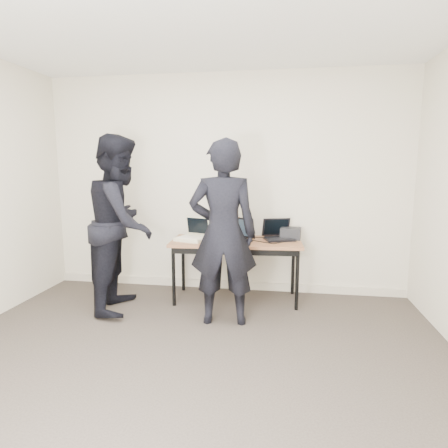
% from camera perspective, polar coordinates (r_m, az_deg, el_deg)
% --- Properties ---
extents(room, '(4.60, 4.60, 2.80)m').
position_cam_1_polar(room, '(2.52, -7.94, 3.36)').
color(room, '#3D352F').
rests_on(room, ground).
extents(desk, '(1.54, 0.74, 0.72)m').
position_cam_1_polar(desk, '(4.37, 1.84, -3.29)').
color(desk, brown).
rests_on(desk, ground).
extents(laptop_beige, '(0.41, 0.40, 0.27)m').
position_cam_1_polar(laptop_beige, '(4.40, -4.73, -1.75)').
color(laptop_beige, beige).
rests_on(laptop_beige, desk).
extents(laptop_center, '(0.44, 0.43, 0.27)m').
position_cam_1_polar(laptop_center, '(4.30, 1.92, -1.87)').
color(laptop_center, black).
rests_on(laptop_center, desk).
extents(laptop_right, '(0.41, 0.40, 0.24)m').
position_cam_1_polar(laptop_right, '(4.46, 8.26, -1.63)').
color(laptop_right, black).
rests_on(laptop_right, desk).
extents(leather_satchel, '(0.39, 0.24, 0.25)m').
position_cam_1_polar(leather_satchel, '(4.58, -0.04, -0.34)').
color(leather_satchel, brown).
rests_on(leather_satchel, desk).
extents(tissue, '(0.14, 0.11, 0.08)m').
position_cam_1_polar(tissue, '(4.56, 0.34, 1.61)').
color(tissue, white).
rests_on(tissue, leather_satchel).
extents(equipment_box, '(0.25, 0.22, 0.14)m').
position_cam_1_polar(equipment_box, '(4.51, 10.12, -1.41)').
color(equipment_box, black).
rests_on(equipment_box, desk).
extents(power_brick, '(0.07, 0.05, 0.03)m').
position_cam_1_polar(power_brick, '(4.23, -1.41, -2.72)').
color(power_brick, black).
rests_on(power_brick, desk).
extents(cables, '(1.15, 0.41, 0.01)m').
position_cam_1_polar(cables, '(4.35, 2.41, -2.51)').
color(cables, black).
rests_on(cables, desk).
extents(person_typist, '(0.73, 0.53, 1.84)m').
position_cam_1_polar(person_typist, '(3.70, -0.15, -1.43)').
color(person_typist, black).
rests_on(person_typist, ground).
extents(person_observer, '(0.85, 1.03, 1.91)m').
position_cam_1_polar(person_observer, '(4.25, -15.37, 0.08)').
color(person_observer, black).
rests_on(person_observer, ground).
extents(baseboard, '(4.50, 0.03, 0.10)m').
position_cam_1_polar(baseboard, '(4.94, -0.02, -9.19)').
color(baseboard, '#BFB59E').
rests_on(baseboard, ground).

